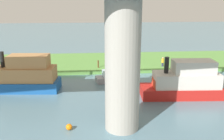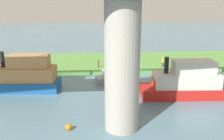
{
  "view_description": "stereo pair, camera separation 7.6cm",
  "coord_description": "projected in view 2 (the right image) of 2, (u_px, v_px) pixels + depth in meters",
  "views": [
    {
      "loc": [
        4.33,
        32.82,
        9.87
      ],
      "look_at": [
        1.93,
        5.0,
        2.0
      ],
      "focal_mm": 40.23,
      "sensor_mm": 36.0,
      "label": 1
    },
    {
      "loc": [
        4.25,
        32.82,
        9.87
      ],
      "look_at": [
        1.93,
        5.0,
        2.0
      ],
      "focal_mm": 40.23,
      "sensor_mm": 36.0,
      "label": 2
    }
  ],
  "objects": [
    {
      "name": "person_on_bank",
      "position": [
        163.0,
        62.0,
        36.19
      ],
      "size": [
        0.39,
        0.39,
        1.39
      ],
      "color": "#2D334C",
      "rests_on": "grassy_bank"
    },
    {
      "name": "mooring_post",
      "position": [
        98.0,
        64.0,
        35.65
      ],
      "size": [
        0.2,
        0.2,
        1.04
      ],
      "primitive_type": "cylinder",
      "color": "brown",
      "rests_on": "grassy_bank"
    },
    {
      "name": "grassy_bank",
      "position": [
        118.0,
        62.0,
        40.19
      ],
      "size": [
        80.0,
        12.0,
        0.5
      ],
      "primitive_type": "cube",
      "color": "#5B9342",
      "rests_on": "ground"
    },
    {
      "name": "ground_plane",
      "position": [
        123.0,
        74.0,
        34.5
      ],
      "size": [
        160.0,
        160.0,
        0.0
      ],
      "primitive_type": "plane",
      "color": "slate"
    },
    {
      "name": "bridge_pylon",
      "position": [
        122.0,
        68.0,
        18.71
      ],
      "size": [
        2.66,
        2.66,
        9.93
      ],
      "primitive_type": "cylinder",
      "color": "#9E998E",
      "rests_on": "ground"
    },
    {
      "name": "motorboat_red",
      "position": [
        23.0,
        76.0,
        27.93
      ],
      "size": [
        8.85,
        3.57,
        4.42
      ],
      "color": "#195199",
      "rests_on": "ground"
    },
    {
      "name": "riverboat_paddlewheel",
      "position": [
        184.0,
        82.0,
        26.05
      ],
      "size": [
        8.49,
        3.25,
        4.26
      ],
      "color": "red",
      "rests_on": "ground"
    },
    {
      "name": "marker_buoy",
      "position": [
        69.0,
        127.0,
        19.62
      ],
      "size": [
        0.5,
        0.5,
        0.5
      ],
      "primitive_type": "sphere",
      "color": "orange",
      "rests_on": "ground"
    },
    {
      "name": "houseboat_blue",
      "position": [
        113.0,
        77.0,
        31.19
      ],
      "size": [
        4.73,
        2.46,
        1.5
      ],
      "color": "#99999E",
      "rests_on": "ground"
    }
  ]
}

